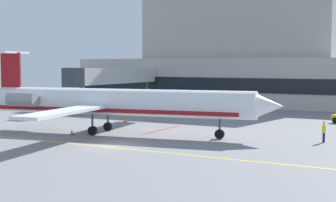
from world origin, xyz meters
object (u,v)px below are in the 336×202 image
Objects in this scene: regional_jet at (108,102)px; baggage_tug at (63,108)px; marshaller at (324,132)px; fuel_tank at (136,101)px.

regional_jet is 10.29× the size of baggage_tug.
regional_jet is 20.30m from baggage_tug.
marshaller is (20.19, 4.50, -2.18)m from regional_jet.
baggage_tug is 1.71× the size of marshaller.
fuel_tank reaches higher than baggage_tug.
regional_jet is 17.60× the size of marshaller.
baggage_tug is 13.13m from fuel_tank.
regional_jet is 27.64m from fuel_tank.
baggage_tug is (-16.23, 11.98, -2.27)m from regional_jet.
fuel_tank is 3.98× the size of marshaller.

